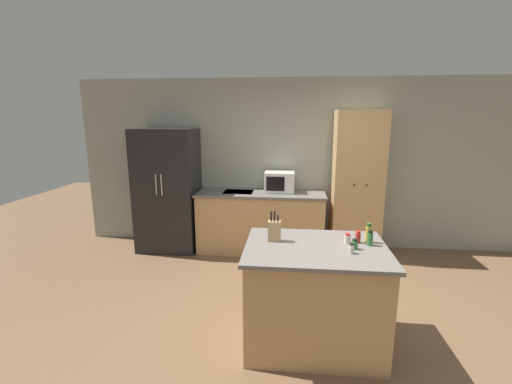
# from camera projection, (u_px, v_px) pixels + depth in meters

# --- Properties ---
(ground_plane) EXTENTS (14.00, 14.00, 0.00)m
(ground_plane) POSITION_uv_depth(u_px,v_px,m) (314.00, 330.00, 3.32)
(ground_plane) COLOR brown
(wall_back) EXTENTS (7.20, 0.06, 2.60)m
(wall_back) POSITION_uv_depth(u_px,v_px,m) (308.00, 165.00, 5.30)
(wall_back) COLOR #9EA393
(wall_back) RESTS_ON ground_plane
(refrigerator) EXTENTS (0.89, 0.70, 1.86)m
(refrigerator) POSITION_uv_depth(u_px,v_px,m) (168.00, 190.00, 5.24)
(refrigerator) COLOR black
(refrigerator) RESTS_ON ground_plane
(back_counter) EXTENTS (1.92, 0.66, 0.92)m
(back_counter) POSITION_uv_depth(u_px,v_px,m) (261.00, 221.00, 5.22)
(back_counter) COLOR tan
(back_counter) RESTS_ON ground_plane
(pantry_cabinet) EXTENTS (0.69, 0.56, 2.12)m
(pantry_cabinet) POSITION_uv_depth(u_px,v_px,m) (357.00, 184.00, 5.00)
(pantry_cabinet) COLOR tan
(pantry_cabinet) RESTS_ON ground_plane
(kitchen_island) EXTENTS (1.23, 0.91, 0.93)m
(kitchen_island) POSITION_uv_depth(u_px,v_px,m) (314.00, 295.00, 3.06)
(kitchen_island) COLOR tan
(kitchen_island) RESTS_ON ground_plane
(microwave) EXTENTS (0.44, 0.39, 0.30)m
(microwave) POSITION_uv_depth(u_px,v_px,m) (280.00, 182.00, 5.16)
(microwave) COLOR white
(microwave) RESTS_ON back_counter
(knife_block) EXTENTS (0.11, 0.07, 0.28)m
(knife_block) POSITION_uv_depth(u_px,v_px,m) (274.00, 230.00, 3.07)
(knife_block) COLOR tan
(knife_block) RESTS_ON kitchen_island
(spice_bottle_tall_dark) EXTENTS (0.05, 0.05, 0.11)m
(spice_bottle_tall_dark) POSITION_uv_depth(u_px,v_px,m) (358.00, 237.00, 3.03)
(spice_bottle_tall_dark) COLOR #B2281E
(spice_bottle_tall_dark) RESTS_ON kitchen_island
(spice_bottle_short_red) EXTENTS (0.04, 0.04, 0.09)m
(spice_bottle_short_red) POSITION_uv_depth(u_px,v_px,m) (351.00, 249.00, 2.80)
(spice_bottle_short_red) COLOR beige
(spice_bottle_short_red) RESTS_ON kitchen_island
(spice_bottle_amber_oil) EXTENTS (0.05, 0.05, 0.14)m
(spice_bottle_amber_oil) POSITION_uv_depth(u_px,v_px,m) (370.00, 238.00, 2.97)
(spice_bottle_amber_oil) COLOR #337033
(spice_bottle_amber_oil) RESTS_ON kitchen_island
(spice_bottle_green_herb) EXTENTS (0.06, 0.06, 0.09)m
(spice_bottle_green_herb) POSITION_uv_depth(u_px,v_px,m) (347.00, 239.00, 3.03)
(spice_bottle_green_herb) COLOR beige
(spice_bottle_green_herb) RESTS_ON kitchen_island
(spice_bottle_pale_salt) EXTENTS (0.05, 0.05, 0.18)m
(spice_bottle_pale_salt) POSITION_uv_depth(u_px,v_px,m) (368.00, 234.00, 3.04)
(spice_bottle_pale_salt) COLOR gold
(spice_bottle_pale_salt) RESTS_ON kitchen_island
(spice_bottle_orange_cap) EXTENTS (0.05, 0.05, 0.09)m
(spice_bottle_orange_cap) POSITION_uv_depth(u_px,v_px,m) (355.00, 244.00, 2.89)
(spice_bottle_orange_cap) COLOR #337033
(spice_bottle_orange_cap) RESTS_ON kitchen_island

